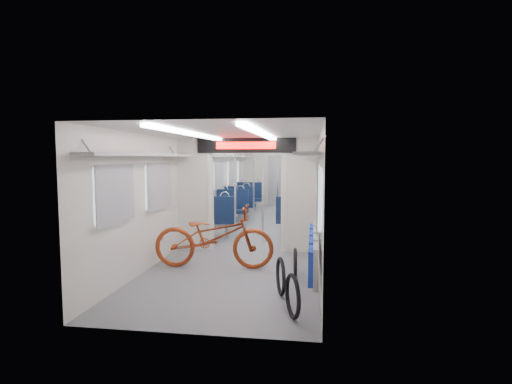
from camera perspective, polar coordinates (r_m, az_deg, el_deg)
carriage at (r=9.86m, az=0.35°, el=2.57°), size 12.00×12.02×2.31m
bicycle at (r=6.97m, az=-6.07°, el=-6.36°), size 2.11×0.83×1.09m
flip_bench at (r=5.83m, az=8.20°, el=-8.27°), size 0.12×2.10×0.51m
bike_hoop_a at (r=4.91m, az=5.25°, el=-14.86°), size 0.23×0.53×0.54m
bike_hoop_b at (r=5.65m, az=3.54°, el=-12.18°), size 0.19×0.53×0.54m
bike_hoop_c at (r=6.51m, az=5.62°, el=-10.19°), size 0.08×0.47×0.47m
seat_bay_near_left at (r=10.44m, az=-4.50°, el=-2.54°), size 0.92×2.14×1.12m
seat_bay_near_right at (r=10.40m, az=5.87°, el=-2.63°), size 0.91×2.07×1.10m
seat_bay_far_left at (r=13.49m, az=-1.60°, el=-0.81°), size 0.94×2.19×1.14m
seat_bay_far_right at (r=13.58m, az=6.41°, el=-0.94°), size 0.88×1.94×1.06m
stanchion_near_left at (r=9.09m, az=-2.99°, el=0.15°), size 0.04×0.04×2.30m
stanchion_near_right at (r=8.86m, az=0.97°, el=0.03°), size 0.04×0.04×2.30m
stanchion_far_left at (r=11.68m, az=-0.34°, el=1.21°), size 0.04×0.04×2.30m
stanchion_far_right at (r=11.82m, az=3.12°, el=1.25°), size 0.04×0.04×2.30m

